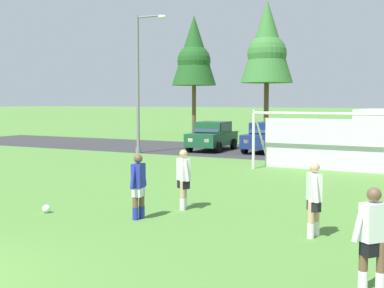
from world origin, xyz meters
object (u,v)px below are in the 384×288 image
(player_midfield_center, at_px, (184,179))
(parked_car_slot_left, at_px, (268,137))
(soccer_ball, at_px, (46,209))
(parked_car_slot_far_left, at_px, (212,136))
(player_defender_far, at_px, (314,200))
(parked_car_slot_center_left, at_px, (331,138))
(player_winger_left, at_px, (373,240))
(street_lamp, at_px, (140,83))
(soccer_goal, at_px, (343,141))
(parked_car_slot_center, at_px, (377,131))
(player_striker_near, at_px, (138,187))

(player_midfield_center, distance_m, parked_car_slot_left, 16.39)
(soccer_ball, distance_m, parked_car_slot_far_left, 17.99)
(player_midfield_center, relative_size, player_defender_far, 1.00)
(player_defender_far, bearing_deg, parked_car_slot_center_left, 101.43)
(player_winger_left, xyz_separation_m, street_lamp, (-14.91, 16.20, 3.16))
(soccer_ball, distance_m, player_winger_left, 8.75)
(soccer_goal, bearing_deg, player_defender_far, -81.80)
(player_midfield_center, bearing_deg, street_lamp, 127.61)
(soccer_ball, relative_size, player_winger_left, 0.13)
(soccer_goal, bearing_deg, player_winger_left, -76.83)
(soccer_ball, bearing_deg, soccer_goal, 65.48)
(player_defender_far, bearing_deg, soccer_goal, 98.20)
(parked_car_slot_left, height_order, parked_car_slot_center, parked_car_slot_center)
(soccer_goal, relative_size, parked_car_slot_center, 1.53)
(player_midfield_center, height_order, player_winger_left, same)
(player_defender_far, xyz_separation_m, parked_car_slot_left, (-7.07, 17.29, 0.05))
(soccer_goal, distance_m, player_striker_near, 11.50)
(soccer_goal, distance_m, player_winger_left, 13.97)
(parked_car_slot_center, bearing_deg, player_midfield_center, -99.22)
(soccer_goal, height_order, parked_car_slot_center_left, soccer_goal)
(soccer_ball, distance_m, parked_car_slot_center, 19.69)
(player_defender_far, height_order, parked_car_slot_center_left, parked_car_slot_center_left)
(player_striker_near, height_order, player_midfield_center, same)
(player_winger_left, height_order, parked_car_slot_far_left, parked_car_slot_far_left)
(player_winger_left, distance_m, parked_car_slot_center, 20.92)
(soccer_goal, xyz_separation_m, player_winger_left, (3.18, -13.60, -0.47))
(soccer_ball, distance_m, parked_car_slot_left, 18.18)
(parked_car_slot_center_left, bearing_deg, player_striker_near, -92.22)
(soccer_ball, bearing_deg, parked_car_slot_center, 73.11)
(player_midfield_center, relative_size, parked_car_slot_center_left, 0.38)
(soccer_goal, relative_size, street_lamp, 0.97)
(soccer_ball, xyz_separation_m, player_midfield_center, (3.00, 2.09, 0.71))
(player_winger_left, relative_size, street_lamp, 0.21)
(player_striker_near, bearing_deg, street_lamp, 123.08)
(soccer_goal, distance_m, parked_car_slot_center_left, 7.37)
(player_midfield_center, distance_m, parked_car_slot_center_left, 16.65)
(soccer_ball, xyz_separation_m, player_winger_left, (8.51, -1.92, 0.71))
(player_winger_left, xyz_separation_m, parked_car_slot_far_left, (-12.00, 19.55, 0.05))
(player_winger_left, height_order, street_lamp, street_lamp)
(player_midfield_center, bearing_deg, parked_car_slot_left, 101.21)
(soccer_ball, height_order, player_winger_left, player_winger_left)
(soccer_ball, height_order, parked_car_slot_center_left, parked_car_slot_center_left)
(player_winger_left, xyz_separation_m, parked_car_slot_center, (-2.80, 20.72, 0.52))
(player_midfield_center, xyz_separation_m, parked_car_slot_center, (2.71, 16.71, 0.52))
(player_defender_far, bearing_deg, player_midfield_center, 162.57)
(soccer_ball, xyz_separation_m, player_striker_near, (2.57, 0.53, 0.71))
(player_midfield_center, height_order, parked_car_slot_far_left, parked_car_slot_far_left)
(soccer_ball, relative_size, player_striker_near, 0.13)
(parked_car_slot_far_left, distance_m, parked_car_slot_center, 9.29)
(parked_car_slot_center_left, bearing_deg, player_winger_left, -75.77)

